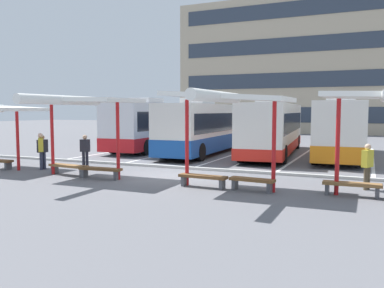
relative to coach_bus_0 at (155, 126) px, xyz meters
name	(u,v)px	position (x,y,z in m)	size (l,w,h in m)	color
ground_plane	(167,176)	(6.11, -10.08, -1.66)	(160.00, 160.00, 0.00)	slate
terminal_building	(307,68)	(6.14, 29.73, 6.60)	(30.93, 11.91, 19.23)	tan
coach_bus_0	(155,126)	(0.00, 0.00, 0.00)	(2.84, 10.39, 3.60)	silver
coach_bus_1	(205,129)	(4.24, -1.09, -0.06)	(2.76, 10.86, 3.51)	silver
coach_bus_2	(274,128)	(8.36, 0.15, -0.01)	(3.52, 12.42, 3.52)	silver
coach_bus_3	(341,129)	(12.31, 0.29, 0.00)	(3.03, 11.51, 3.60)	silver
lane_stripe_0	(132,149)	(-1.89, -0.17, -1.66)	(0.16, 14.00, 0.01)	white
lane_stripe_1	(181,151)	(2.11, -0.17, -1.66)	(0.16, 14.00, 0.01)	white
lane_stripe_2	(237,153)	(6.11, -0.17, -1.66)	(0.16, 14.00, 0.01)	white
lane_stripe_3	(301,156)	(10.10, -0.17, -1.66)	(0.16, 14.00, 0.01)	white
lane_stripe_4	(373,159)	(14.10, -0.17, -1.66)	(0.16, 14.00, 0.01)	white
waiting_shelter_1	(79,102)	(3.02, -11.88, 1.45)	(4.38, 4.82, 3.35)	red
bench_1	(69,167)	(2.12, -11.54, -1.32)	(2.00, 0.59, 0.45)	brown
bench_2	(100,170)	(3.92, -11.73, -1.32)	(1.85, 0.51, 0.45)	brown
waiting_shelter_2	(226,99)	(9.35, -11.89, 1.49)	(4.21, 4.66, 3.44)	red
bench_3	(203,178)	(8.45, -11.80, -1.32)	(1.82, 0.52, 0.45)	brown
bench_4	(252,182)	(10.25, -11.75, -1.33)	(1.59, 0.56, 0.45)	brown
bench_5	(352,186)	(13.42, -11.26, -1.32)	(1.81, 0.44, 0.45)	brown
platform_kerb	(189,168)	(6.11, -7.85, -1.60)	(44.00, 0.24, 0.12)	#ADADA8
waiting_passenger_0	(41,148)	(-0.16, -10.76, -0.66)	(0.50, 0.51, 1.72)	#33384C
waiting_passenger_1	(85,149)	(1.38, -9.49, -0.74)	(0.51, 0.41, 1.60)	black
waiting_passenger_2	(43,150)	(-0.17, -10.64, -0.73)	(0.32, 0.50, 1.62)	#33384C
waiting_passenger_3	(367,163)	(13.85, -9.87, -0.73)	(0.40, 0.52, 1.61)	brown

